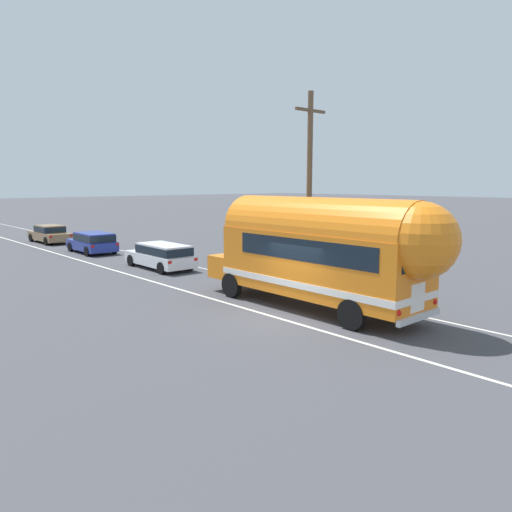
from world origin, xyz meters
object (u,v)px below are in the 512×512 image
utility_pole (309,188)px  painted_bus (326,248)px  car_second (93,241)px  car_third (50,233)px  car_lead (162,254)px

utility_pole → painted_bus: size_ratio=0.80×
car_second → utility_pole: bearing=-81.0°
car_third → painted_bus: bearing=-89.7°
car_second → car_third: bearing=90.9°
painted_bus → car_lead: bearing=89.0°
painted_bus → car_second: bearing=90.0°
car_second → painted_bus: bearing=-90.0°
car_lead → car_second: (-0.22, 8.36, -0.01)m
painted_bus → car_second: (-0.01, 20.07, -1.52)m
car_lead → car_third: 16.13m
car_second → car_third: size_ratio=0.94×
car_lead → car_third: (-0.34, 16.13, -0.05)m
car_second → car_third: same height
painted_bus → car_second: 20.13m
utility_pole → car_third: bearing=96.5°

